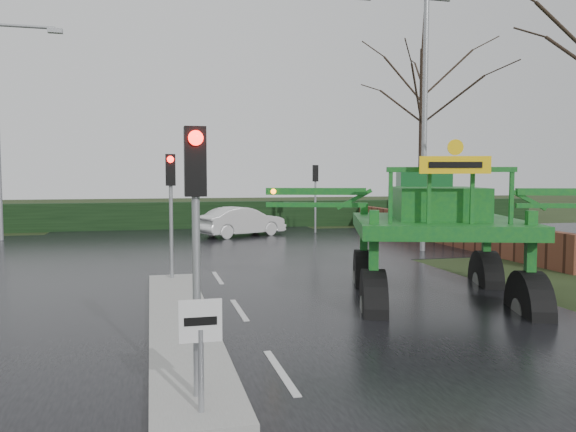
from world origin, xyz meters
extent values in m
plane|color=black|center=(0.00, 0.00, 0.00)|extent=(140.00, 140.00, 0.00)
cube|color=black|center=(0.00, 10.00, 0.00)|extent=(14.00, 80.00, 0.02)
cube|color=black|center=(0.00, 16.00, 0.01)|extent=(80.00, 12.00, 0.02)
cube|color=gray|center=(-1.30, 3.00, 0.09)|extent=(1.20, 10.00, 0.16)
cube|color=black|center=(0.00, 24.00, 0.75)|extent=(44.00, 0.90, 1.50)
cube|color=#592D1E|center=(10.50, 16.00, 0.60)|extent=(0.40, 20.00, 1.20)
cylinder|color=gray|center=(-1.30, -1.50, 0.65)|extent=(0.07, 0.07, 1.00)
cube|color=silver|center=(-1.30, -1.50, 1.25)|extent=(0.50, 0.04, 0.50)
cube|color=black|center=(-1.30, -1.52, 1.25)|extent=(0.38, 0.01, 0.10)
cylinder|color=gray|center=(-1.30, -1.00, 1.75)|extent=(0.10, 0.10, 3.50)
cube|color=black|center=(-1.30, -1.00, 3.10)|extent=(0.26, 0.22, 0.85)
sphere|color=#FF0C07|center=(-1.30, -1.13, 3.38)|extent=(0.18, 0.18, 0.18)
cylinder|color=gray|center=(-1.30, 7.50, 1.75)|extent=(0.10, 0.10, 3.50)
cube|color=black|center=(-1.30, 7.50, 3.10)|extent=(0.26, 0.22, 0.85)
sphere|color=#FF0C07|center=(-1.30, 7.37, 3.38)|extent=(0.18, 0.18, 0.18)
cylinder|color=gray|center=(6.50, 20.00, 1.75)|extent=(0.10, 0.10, 3.50)
cube|color=black|center=(6.50, 20.00, 3.10)|extent=(0.26, 0.22, 0.85)
sphere|color=#FF0C07|center=(6.50, 20.13, 3.38)|extent=(0.18, 0.18, 0.18)
cylinder|color=gray|center=(8.50, 12.00, 5.00)|extent=(0.20, 0.20, 10.00)
cylinder|color=gray|center=(-7.70, 20.00, 9.70)|extent=(3.52, 0.14, 0.14)
cube|color=gray|center=(-5.94, 20.00, 9.58)|extent=(0.65, 0.30, 0.20)
cylinder|color=black|center=(13.00, 21.00, 5.00)|extent=(0.32, 0.32, 10.00)
cone|color=black|center=(13.00, 21.00, 10.80)|extent=(0.24, 0.24, 2.50)
cylinder|color=black|center=(1.77, 5.38, 0.92)|extent=(1.04, 1.90, 1.83)
cylinder|color=#595B56|center=(1.77, 5.38, 0.92)|extent=(0.71, 0.78, 0.64)
cube|color=#0E4E21|center=(1.77, 5.38, 2.06)|extent=(0.25, 0.25, 2.11)
cylinder|color=black|center=(4.91, 4.37, 0.92)|extent=(1.04, 1.90, 1.83)
cylinder|color=#595B56|center=(4.91, 4.37, 0.92)|extent=(0.71, 0.78, 0.64)
cube|color=#0E4E21|center=(4.91, 4.37, 2.06)|extent=(0.25, 0.25, 2.11)
cylinder|color=black|center=(0.76, 2.24, 0.92)|extent=(1.04, 1.90, 1.83)
cylinder|color=#595B56|center=(0.76, 2.24, 0.92)|extent=(0.71, 0.78, 0.64)
cube|color=#0E4E21|center=(0.76, 2.24, 2.06)|extent=(0.25, 0.25, 2.11)
cylinder|color=black|center=(3.90, 1.23, 0.92)|extent=(1.04, 1.90, 1.83)
cylinder|color=#595B56|center=(3.90, 1.23, 0.92)|extent=(0.71, 0.78, 0.64)
cube|color=#0E4E21|center=(3.90, 1.23, 2.06)|extent=(0.25, 0.25, 2.11)
cube|color=#0E4E21|center=(2.83, 3.30, 2.66)|extent=(5.02, 5.37, 0.32)
cube|color=#0E4E21|center=(2.89, 3.48, 3.16)|extent=(2.76, 3.24, 0.83)
cube|color=#114A20|center=(3.45, 5.22, 3.48)|extent=(1.65, 1.47, 1.19)
cube|color=#0E4E21|center=(2.38, 1.91, 3.99)|extent=(2.65, 0.95, 0.11)
cube|color=#0E4E21|center=(-0.07, 3.85, 3.48)|extent=(2.32, 0.89, 0.17)
sphere|color=orange|center=(-1.06, 4.08, 3.48)|extent=(0.13, 0.13, 0.13)
cube|color=#0E4E21|center=(5.52, 2.05, 3.48)|extent=(2.32, 0.89, 0.17)
sphere|color=orange|center=(6.45, 1.66, 3.48)|extent=(0.13, 0.13, 0.13)
cube|color=yellow|center=(2.27, 1.56, 4.08)|extent=(1.41, 0.50, 0.37)
cube|color=black|center=(2.27, 1.56, 4.08)|extent=(1.05, 0.35, 0.13)
cylinder|color=yellow|center=(2.27, 1.56, 4.45)|extent=(0.33, 0.14, 0.33)
imported|color=silver|center=(2.50, 19.11, 0.00)|extent=(4.58, 3.19, 1.43)
camera|label=1|loc=(-1.84, -7.94, 2.91)|focal=35.00mm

